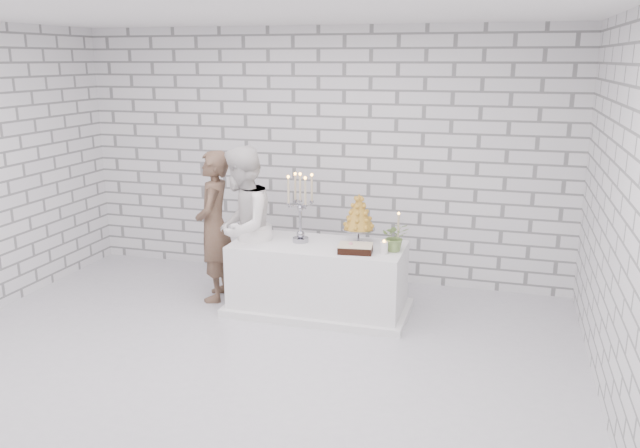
# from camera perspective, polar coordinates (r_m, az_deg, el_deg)

# --- Properties ---
(ground) EXTENTS (6.00, 5.00, 0.01)m
(ground) POSITION_cam_1_polar(r_m,az_deg,el_deg) (5.85, -7.19, -12.19)
(ground) COLOR silver
(ground) RESTS_ON ground
(ceiling) EXTENTS (6.00, 5.00, 0.01)m
(ceiling) POSITION_cam_1_polar(r_m,az_deg,el_deg) (5.24, -8.28, 18.58)
(ceiling) COLOR white
(ceiling) RESTS_ON ground
(wall_back) EXTENTS (6.00, 0.01, 3.00)m
(wall_back) POSITION_cam_1_polar(r_m,az_deg,el_deg) (7.66, -0.14, 6.18)
(wall_back) COLOR white
(wall_back) RESTS_ON ground
(wall_front) EXTENTS (6.00, 0.01, 3.00)m
(wall_front) POSITION_cam_1_polar(r_m,az_deg,el_deg) (3.31, -25.43, -6.76)
(wall_front) COLOR white
(wall_front) RESTS_ON ground
(wall_right) EXTENTS (0.01, 5.00, 3.00)m
(wall_right) POSITION_cam_1_polar(r_m,az_deg,el_deg) (4.98, 25.79, 0.07)
(wall_right) COLOR white
(wall_right) RESTS_ON ground
(cake_table) EXTENTS (1.80, 0.80, 0.75)m
(cake_table) POSITION_cam_1_polar(r_m,az_deg,el_deg) (6.74, -0.18, -4.87)
(cake_table) COLOR white
(cake_table) RESTS_ON ground
(groom) EXTENTS (0.53, 0.69, 1.67)m
(groom) POSITION_cam_1_polar(r_m,az_deg,el_deg) (7.08, -9.48, -0.21)
(groom) COLOR brown
(groom) RESTS_ON ground
(bride) EXTENTS (0.74, 0.91, 1.75)m
(bride) POSITION_cam_1_polar(r_m,az_deg,el_deg) (6.82, -6.99, -0.37)
(bride) COLOR white
(bride) RESTS_ON ground
(candelabra) EXTENTS (0.32, 0.32, 0.74)m
(candelabra) POSITION_cam_1_polar(r_m,az_deg,el_deg) (6.62, -1.78, 1.47)
(candelabra) COLOR #93939C
(candelabra) RESTS_ON cake_table
(croquembouche) EXTENTS (0.42, 0.42, 0.54)m
(croquembouche) POSITION_cam_1_polar(r_m,az_deg,el_deg) (6.58, 3.49, 0.46)
(croquembouche) COLOR #9E7021
(croquembouche) RESTS_ON cake_table
(chocolate_cake) EXTENTS (0.36, 0.28, 0.08)m
(chocolate_cake) POSITION_cam_1_polar(r_m,az_deg,el_deg) (6.35, 3.20, -2.20)
(chocolate_cake) COLOR black
(chocolate_cake) RESTS_ON cake_table
(pillar_candle) EXTENTS (0.10, 0.10, 0.12)m
(pillar_candle) POSITION_cam_1_polar(r_m,az_deg,el_deg) (6.32, 5.76, -2.14)
(pillar_candle) COLOR white
(pillar_candle) RESTS_ON cake_table
(extra_taper) EXTENTS (0.07, 0.07, 0.32)m
(extra_taper) POSITION_cam_1_polar(r_m,az_deg,el_deg) (6.63, 7.04, -0.48)
(extra_taper) COLOR #C3B38C
(extra_taper) RESTS_ON cake_table
(flowers) EXTENTS (0.32, 0.30, 0.30)m
(flowers) POSITION_cam_1_polar(r_m,az_deg,el_deg) (6.40, 6.77, -1.14)
(flowers) COLOR #4C6D32
(flowers) RESTS_ON cake_table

